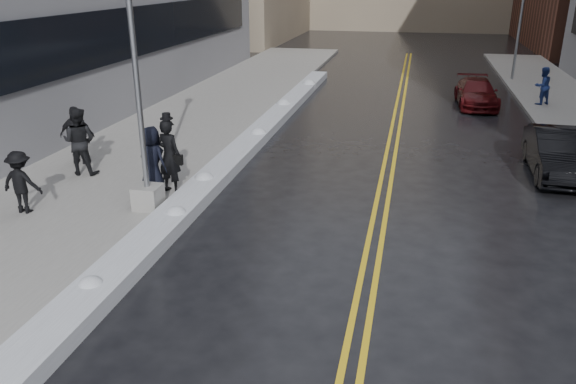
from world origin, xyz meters
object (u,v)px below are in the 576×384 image
Objects in this scene: traffic_signal at (520,20)px; car_black at (558,153)px; pedestrian_c at (152,160)px; pedestrian_e at (21,182)px; car_maroon at (476,93)px; pedestrian_d at (77,135)px; lamppost at (140,117)px; pedestrian_fedora at (169,156)px; pedestrian_east at (542,86)px; pedestrian_b at (79,141)px.

car_black is at bearing -93.46° from traffic_signal.
traffic_signal is 24.27m from pedestrian_c.
car_maroon is at bearing -128.43° from pedestrian_e.
pedestrian_d is 3.88m from pedestrian_e.
traffic_signal is 8.01m from car_maroon.
lamppost reaches higher than car_black.
car_black is at bearing 26.78° from lamppost.
car_maroon is at bearing -106.03° from pedestrian_fedora.
pedestrian_fedora is 0.49m from pedestrian_c.
pedestrian_c reaches higher than pedestrian_e.
car_maroon is at bearing -26.12° from pedestrian_east.
pedestrian_e is (0.80, -3.79, -0.12)m from pedestrian_d.
pedestrian_c is 3.78m from pedestrian_d.
lamppost is at bearing 140.19° from pedestrian_b.
traffic_signal is 7.14m from pedestrian_east.
pedestrian_b reaches higher than pedestrian_e.
pedestrian_c reaches higher than pedestrian_d.
pedestrian_east is at bearing 51.64° from lamppost.
pedestrian_c is at bearing 155.15° from pedestrian_b.
pedestrian_d is 14.75m from car_black.
pedestrian_b is 2.88m from pedestrian_c.
pedestrian_fedora reaches higher than pedestrian_c.
pedestrian_c is at bearing 142.13° from pedestrian_d.
pedestrian_e reaches higher than car_maroon.
car_black is (10.80, 5.45, -1.84)m from lamppost.
pedestrian_d is 20.10m from pedestrian_east.
car_maroon is (12.95, 12.07, -0.45)m from pedestrian_d.
car_black is (-1.00, -16.55, -2.71)m from traffic_signal.
pedestrian_east is (15.01, 16.19, 0.05)m from pedestrian_e.
pedestrian_c is 11.98m from car_black.
pedestrian_fedora is (-11.70, -20.77, -2.23)m from traffic_signal.
car_maroon is (-2.86, -0.33, -0.39)m from pedestrian_east.
car_black is at bearing -140.86° from pedestrian_fedora.
pedestrian_fedora is 1.02× the size of pedestrian_b.
car_black is at bearing 49.76° from pedestrian_east.
pedestrian_fedora is at bearing -126.05° from car_maroon.
traffic_signal is 25.02m from pedestrian_b.
pedestrian_e is 0.38× the size of car_maroon.
pedestrian_e reaches higher than car_black.
pedestrian_c is 1.15× the size of pedestrian_e.
pedestrian_fedora is 11.51m from car_black.
pedestrian_d is 0.43× the size of car_black.
pedestrian_east is (11.99, 14.05, -0.18)m from pedestrian_fedora.
pedestrian_fedora is 0.48× the size of car_black.
car_black is 1.01× the size of car_maroon.
pedestrian_fedora reaches higher than pedestrian_east.
pedestrian_c reaches higher than pedestrian_east.
pedestrian_d is at bearing -139.44° from car_maroon.
traffic_signal is (11.80, 22.00, 0.87)m from lamppost.
traffic_signal reaches higher than pedestrian_fedora.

